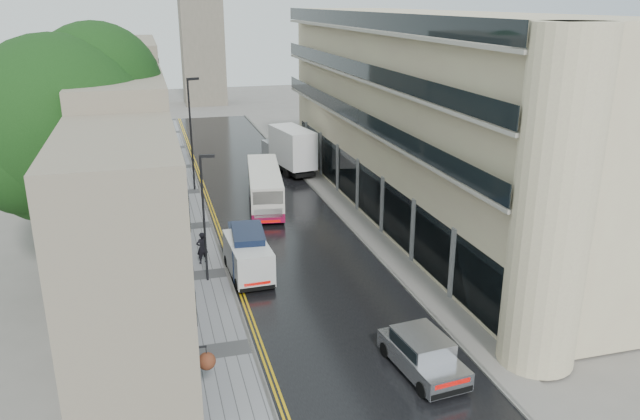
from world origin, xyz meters
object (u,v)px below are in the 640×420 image
white_van (237,272)px  pedestrian (202,248)px  navy_van (234,261)px  tree_far (90,128)px  silver_hatchback (423,378)px  tree_near (64,162)px  lamp_post_near (204,220)px  cream_bus (252,199)px  white_lorry (286,155)px  lamp_post_far (191,135)px

white_van → pedestrian: 4.31m
white_van → navy_van: (0.00, 1.20, 0.19)m
tree_far → silver_hatchback: (13.50, -27.53, -5.36)m
tree_near → silver_hatchback: size_ratio=3.07×
lamp_post_near → cream_bus: bearing=75.9°
pedestrian → white_lorry: bearing=-136.7°
tree_far → white_van: (7.90, -16.18, -5.13)m
cream_bus → white_lorry: bearing=72.2°
white_lorry → lamp_post_far: (-8.08, -1.66, 2.52)m
tree_near → white_van: tree_near is taller
navy_van → lamp_post_far: size_ratio=0.55×
white_lorry → lamp_post_far: size_ratio=0.88×
tree_near → white_lorry: bearing=49.1°
silver_hatchback → white_van: 12.66m
tree_near → tree_far: 13.02m
white_lorry → pedestrian: white_lorry is taller
navy_van → silver_hatchback: bearing=-61.1°
white_van → pedestrian: bearing=107.6°
silver_hatchback → pedestrian: bearing=108.7°
white_van → cream_bus: bearing=74.4°
tree_near → lamp_post_far: 18.22m
pedestrian → tree_far: bearing=-81.4°
tree_far → lamp_post_near: (6.47, -14.57, -2.57)m
silver_hatchback → tree_near: bearing=127.6°
silver_hatchback → white_lorry: bearing=80.8°
cream_bus → lamp_post_far: (-3.43, 7.90, 3.20)m
lamp_post_far → tree_far: bearing=-174.2°
navy_van → lamp_post_near: 2.80m
white_lorry → silver_hatchback: white_lorry is taller
tree_near → white_lorry: (15.64, 18.07, -4.87)m
silver_hatchback → pedestrian: 16.94m
cream_bus → lamp_post_near: (-4.23, -10.09, 2.27)m
tree_near → lamp_post_far: size_ratio=1.55×
tree_near → lamp_post_near: tree_near is taller
tree_far → navy_van: size_ratio=2.51×
white_van → navy_van: 1.21m
lamp_post_near → lamp_post_far: 18.03m
cream_bus → white_lorry: white_lorry is taller
silver_hatchback → navy_van: 13.74m
white_lorry → lamp_post_near: lamp_post_near is taller
tree_far → white_van: tree_far is taller
pedestrian → lamp_post_far: 15.95m
tree_near → silver_hatchback: (13.80, -14.53, -6.08)m
tree_far → silver_hatchback: 31.13m
tree_far → cream_bus: bearing=-22.8°
pedestrian → lamp_post_near: size_ratio=0.27×
silver_hatchback → lamp_post_far: bearing=95.5°
tree_near → silver_hatchback: tree_near is taller
white_lorry → lamp_post_near: 21.61m
silver_hatchback → cream_bus: bearing=91.0°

